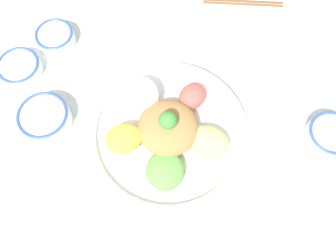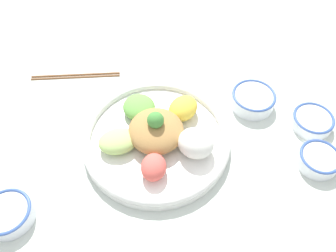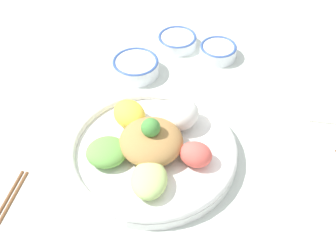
{
  "view_description": "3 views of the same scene",
  "coord_description": "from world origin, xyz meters",
  "views": [
    {
      "loc": [
        -0.22,
        -0.16,
        0.69
      ],
      "look_at": [
        -0.05,
        -0.01,
        0.1
      ],
      "focal_mm": 35.0,
      "sensor_mm": 36.0,
      "label": 1
    },
    {
      "loc": [
        0.4,
        0.09,
        0.66
      ],
      "look_at": [
        -0.03,
        0.03,
        0.09
      ],
      "focal_mm": 35.0,
      "sensor_mm": 36.0,
      "label": 2
    },
    {
      "loc": [
        0.26,
        -0.55,
        0.74
      ],
      "look_at": [
        -0.01,
        0.02,
        0.09
      ],
      "focal_mm": 50.0,
      "sensor_mm": 36.0,
      "label": 3
    }
  ],
  "objects": [
    {
      "name": "rice_bowl_blue",
      "position": [
        -0.19,
        0.23,
        0.02
      ],
      "size": [
        0.11,
        0.11,
        0.04
      ],
      "color": "white",
      "rests_on": "ground_plane"
    },
    {
      "name": "sauce_bowl_red",
      "position": [
        -0.03,
        0.37,
        0.02
      ],
      "size": [
        0.09,
        0.09,
        0.03
      ],
      "color": "white",
      "rests_on": "ground_plane"
    },
    {
      "name": "ground_plane",
      "position": [
        0.0,
        0.0,
        0.0
      ],
      "size": [
        2.4,
        2.4,
        0.0
      ],
      "primitive_type": "plane",
      "color": "silver"
    },
    {
      "name": "salad_platter",
      "position": [
        -0.04,
        0.01,
        0.03
      ],
      "size": [
        0.35,
        0.35,
        0.11
      ],
      "color": "white",
      "rests_on": "ground_plane"
    },
    {
      "name": "serving_spoon_main",
      "position": [
        0.24,
        0.24,
        0.0
      ],
      "size": [
        0.14,
        0.06,
        0.01
      ],
      "rotation": [
        0.0,
        0.0,
        0.26
      ],
      "color": "beige",
      "rests_on": "ground_plane"
    },
    {
      "name": "sauce_bowl_dark",
      "position": [
        -0.14,
        0.37,
        0.02
      ],
      "size": [
        0.1,
        0.1,
        0.03
      ],
      "color": "white",
      "rests_on": "ground_plane"
    }
  ]
}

